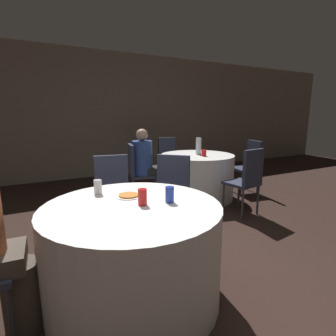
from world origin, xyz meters
name	(u,v)px	position (x,y,z in m)	size (l,w,h in m)	color
ground_plane	(164,298)	(0.00, 0.00, 0.00)	(16.00, 16.00, 0.00)	black
wall_back	(71,115)	(0.00, 4.46, 1.40)	(16.00, 0.06, 2.80)	gray
table_near	(133,251)	(-0.19, 0.14, 0.37)	(1.32, 1.32, 0.75)	white
table_far	(197,176)	(1.65, 2.02, 0.37)	(1.23, 1.23, 0.75)	white
chair_near_northeast	(171,189)	(0.56, 0.91, 0.57)	(0.57, 0.57, 0.95)	#2D3347
chair_near_north	(113,190)	(-0.04, 1.20, 0.57)	(0.45, 0.46, 0.95)	#2D3347
chair_far_north	(169,157)	(1.65, 3.05, 0.57)	(0.40, 0.41, 0.95)	#2D3347
chair_far_west	(137,168)	(0.64, 2.22, 0.57)	(0.48, 0.47, 0.95)	#2D3347
chair_far_east	(250,162)	(2.66, 1.83, 0.57)	(0.47, 0.47, 0.95)	#2D3347
chair_far_south	(247,176)	(1.80, 1.00, 0.57)	(0.45, 0.46, 0.95)	#2D3347
person_blue_shirt	(147,166)	(0.80, 2.19, 0.60)	(0.50, 0.36, 1.19)	#282828
pizza_plate_near	(129,196)	(-0.14, 0.34, 0.76)	(0.21, 0.21, 0.02)	white
soda_can_silver	(98,187)	(-0.35, 0.53, 0.81)	(0.07, 0.07, 0.12)	silver
soda_can_red	(142,197)	(-0.12, 0.10, 0.81)	(0.07, 0.07, 0.12)	red
soda_can_blue	(170,195)	(0.08, 0.06, 0.81)	(0.07, 0.07, 0.12)	#1E38A5
bottle_far	(199,146)	(1.68, 2.03, 0.89)	(0.09, 0.09, 0.28)	silver
cup_far	(204,153)	(1.65, 1.83, 0.80)	(0.08, 0.08, 0.10)	red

